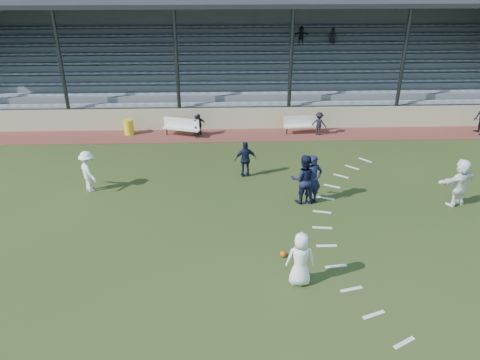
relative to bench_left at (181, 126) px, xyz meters
name	(u,v)px	position (x,y,z in m)	size (l,w,h in m)	color
ground	(243,248)	(2.84, -10.51, -0.58)	(90.00, 90.00, 0.00)	#2A3917
cinder_track	(235,135)	(2.84, -0.01, -0.57)	(34.00, 2.00, 0.02)	brown
retaining_wall	(234,118)	(2.84, 1.04, 0.02)	(34.00, 0.18, 1.20)	#C0B993
bench_left	(181,126)	(0.00, 0.00, 0.00)	(2.03, 1.06, 0.95)	silver
bench_right	(302,123)	(6.48, 0.20, 0.00)	(2.03, 0.65, 0.95)	silver
trash_bin	(129,127)	(-2.84, 0.34, -0.16)	(0.50, 0.50, 0.81)	yellow
football	(283,254)	(4.15, -11.08, -0.48)	(0.21, 0.21, 0.21)	#CD520C
player_white_lead	(301,259)	(4.46, -12.40, 0.28)	(0.84, 0.55, 1.72)	white
player_navy_lead	(313,180)	(5.69, -7.48, 0.41)	(0.72, 0.48, 1.99)	#121633
player_navy_mid	(303,179)	(5.32, -7.42, 0.42)	(0.98, 0.76, 2.01)	#121633
player_white_wing	(88,171)	(-3.30, -6.13, 0.28)	(1.12, 0.64, 1.73)	white
player_navy_wing	(246,159)	(3.19, -5.01, 0.23)	(0.95, 0.40, 1.62)	#121633
player_white_back	(460,182)	(11.31, -7.83, 0.38)	(1.78, 0.57, 1.92)	white
sub_left_near	(196,126)	(0.80, -0.11, 0.03)	(0.43, 0.28, 1.18)	black
sub_left_far	(199,124)	(0.94, 0.11, 0.02)	(0.68, 0.28, 1.16)	black
sub_right	(319,123)	(7.33, -0.08, 0.06)	(0.81, 0.46, 1.25)	black
grandstand	(232,69)	(2.84, 5.75, 1.62)	(34.60, 9.00, 6.61)	slate
penalty_arc	(364,245)	(6.96, -10.51, -0.58)	(3.89, 14.63, 0.01)	silver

